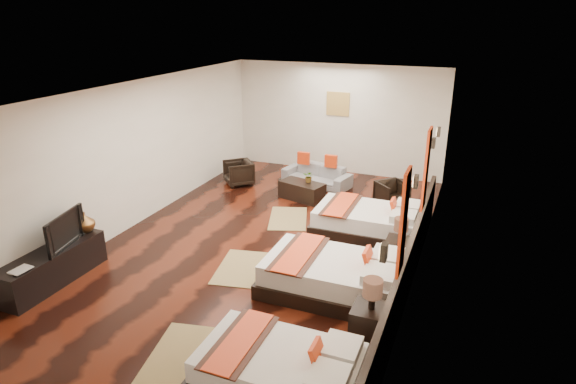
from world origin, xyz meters
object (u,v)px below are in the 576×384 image
at_px(tv, 60,230).
at_px(book, 15,269).
at_px(nightstand_b, 399,250).
at_px(table_plant, 309,177).
at_px(bed_mid, 336,276).
at_px(bed_near, 281,369).
at_px(nightstand_a, 370,321).
at_px(coffee_table, 302,191).
at_px(figurine, 84,222).
at_px(armchair_left, 239,173).
at_px(armchair_right, 392,194).
at_px(sofa, 317,175).
at_px(bed_far, 369,221).
at_px(tv_console, 53,267).

bearing_deg(tv, book, 163.71).
height_order(nightstand_b, table_plant, nightstand_b).
distance_m(bed_mid, tv, 4.34).
xyz_separation_m(bed_near, nightstand_a, (0.75, 1.15, 0.08)).
bearing_deg(nightstand_b, table_plant, 135.64).
bearing_deg(coffee_table, figurine, -120.27).
bearing_deg(tv, nightstand_b, -77.52).
distance_m(coffee_table, table_plant, 0.37).
height_order(armchair_left, armchair_right, armchair_left).
bearing_deg(sofa, bed_near, -61.68).
distance_m(bed_far, armchair_right, 1.60).
bearing_deg(bed_mid, nightstand_a, -52.93).
xyz_separation_m(figurine, coffee_table, (2.38, 4.07, -0.52)).
bearing_deg(armchair_right, tv, -177.14).
xyz_separation_m(bed_mid, armchair_left, (-3.61, 3.82, 0.02)).
bearing_deg(nightstand_a, tv_console, -175.63).
distance_m(tv, book, 0.87).
relative_size(bed_far, nightstand_a, 2.19).
height_order(tv_console, sofa, tv_console).
bearing_deg(armchair_left, book, -48.89).
xyz_separation_m(sofa, armchair_left, (-1.79, -0.69, 0.05)).
relative_size(bed_mid, table_plant, 8.04).
xyz_separation_m(nightstand_a, sofa, (-2.57, 5.51, -0.08)).
relative_size(armchair_right, table_plant, 2.28).
xyz_separation_m(bed_near, bed_mid, (0.00, 2.14, 0.04)).
height_order(nightstand_a, armchair_left, nightstand_a).
height_order(nightstand_a, coffee_table, nightstand_a).
bearing_deg(table_plant, armchair_right, 8.96).
bearing_deg(tv_console, figurine, 90.00).
relative_size(nightstand_a, tv, 0.97).
height_order(bed_near, table_plant, bed_near).
xyz_separation_m(tv, armchair_right, (4.29, 4.98, -0.55)).
relative_size(nightstand_b, sofa, 0.52).
distance_m(tv, armchair_left, 5.03).
bearing_deg(nightstand_b, bed_far, 125.00).
height_order(figurine, sofa, figurine).
bearing_deg(bed_mid, tv, -164.45).
distance_m(nightstand_b, book, 5.86).
xyz_separation_m(bed_near, figurine, (-4.19, 1.53, 0.48)).
height_order(bed_near, tv_console, bed_near).
height_order(nightstand_a, table_plant, nightstand_a).
relative_size(bed_far, sofa, 1.20).
distance_m(bed_near, tv_console, 4.26).
bearing_deg(armchair_right, nightstand_b, -123.60).
bearing_deg(sofa, table_plant, -68.94).
height_order(book, armchair_right, book).
distance_m(nightstand_a, tv, 4.92).
xyz_separation_m(bed_far, figurine, (-4.20, -2.84, 0.46)).
height_order(bed_mid, tv, tv).
xyz_separation_m(bed_near, tv_console, (-4.19, 0.77, 0.03)).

